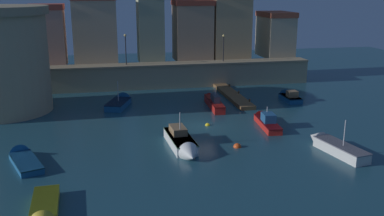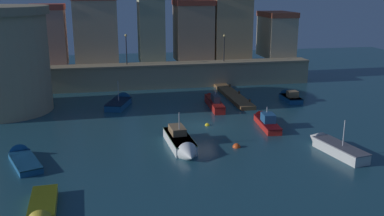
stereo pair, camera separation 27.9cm
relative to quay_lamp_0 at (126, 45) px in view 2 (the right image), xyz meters
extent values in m
plane|color=#1E4756|center=(5.86, -17.38, -5.60)|extent=(97.00, 97.00, 0.00)
cube|color=tan|center=(5.86, 0.00, -4.17)|extent=(36.34, 2.42, 2.87)
cube|color=gray|center=(5.86, 0.00, -2.61)|extent=(36.34, 2.72, 0.24)
cube|color=tan|center=(-9.49, 2.84, 0.74)|extent=(4.22, 3.26, 6.94)
cube|color=#9F4134|center=(-9.49, 2.84, 4.55)|extent=(4.39, 3.39, 0.70)
cube|color=#D5B38B|center=(-3.65, 3.93, 1.30)|extent=(5.44, 5.44, 8.07)
cube|color=#A4A883|center=(3.49, 3.28, 1.70)|extent=(3.27, 4.15, 8.87)
cube|color=tan|center=(9.22, 3.51, 0.93)|extent=(4.89, 4.60, 7.32)
cube|color=#AE412C|center=(9.22, 3.51, 4.94)|extent=(5.09, 4.78, 0.70)
cube|color=tan|center=(14.41, 4.05, 1.64)|extent=(5.01, 5.68, 8.75)
cube|color=#CDB58D|center=(21.43, 4.21, 0.07)|extent=(3.85, 5.99, 5.61)
cube|color=#A74C33|center=(21.43, 4.21, 3.23)|extent=(4.00, 6.23, 0.70)
cylinder|color=tan|center=(-13.14, -8.22, -0.64)|extent=(9.69, 9.69, 9.92)
cube|color=brown|center=(11.85, -7.08, -5.39)|extent=(1.69, 11.75, 0.42)
cylinder|color=#523921|center=(12.62, -3.17, -5.25)|extent=(0.20, 0.20, 0.70)
cylinder|color=#523921|center=(12.62, -7.08, -5.25)|extent=(0.20, 0.20, 0.70)
cylinder|color=#523921|center=(12.62, -11.00, -5.25)|extent=(0.20, 0.20, 0.70)
cylinder|color=black|center=(0.00, 0.00, -0.75)|extent=(0.12, 0.12, 3.49)
sphere|color=#F9D172|center=(0.00, 0.00, 1.15)|extent=(0.32, 0.32, 0.32)
cylinder|color=black|center=(12.62, 0.00, -0.90)|extent=(0.12, 0.12, 3.19)
sphere|color=#F9D172|center=(12.62, 0.00, 0.84)|extent=(0.32, 0.32, 0.32)
cube|color=#195689|center=(17.78, -10.12, -5.32)|extent=(1.56, 3.27, 0.57)
cone|color=#195689|center=(17.79, -8.08, -5.32)|extent=(1.48, 0.92, 1.47)
cube|color=#0C304F|center=(17.78, -10.12, -5.07)|extent=(1.59, 3.33, 0.08)
cube|color=olive|center=(17.78, -10.49, -4.68)|extent=(1.09, 1.05, 0.71)
cube|color=red|center=(8.62, -11.13, -5.19)|extent=(1.37, 5.91, 0.82)
cone|color=red|center=(8.78, -7.55, -5.19)|extent=(1.11, 1.45, 1.05)
cube|color=#5F0B0A|center=(8.62, -11.13, -4.82)|extent=(1.40, 6.02, 0.08)
cube|color=#333842|center=(8.59, -11.64, -4.42)|extent=(0.74, 2.01, 0.72)
cube|color=#99B7C6|center=(8.64, -10.64, -4.39)|extent=(0.59, 0.09, 0.43)
cylinder|color=#B2B2B7|center=(8.60, -11.47, -4.03)|extent=(0.08, 0.08, 1.50)
cube|color=white|center=(2.97, -22.06, -5.18)|extent=(1.99, 5.29, 0.84)
cone|color=white|center=(3.17, -25.30, -5.18)|extent=(1.68, 1.49, 1.60)
cube|color=#557351|center=(2.97, -22.06, -4.80)|extent=(2.03, 5.39, 0.08)
cube|color=olive|center=(2.93, -21.31, -4.47)|extent=(1.25, 2.06, 0.58)
cylinder|color=#B2B2B7|center=(2.97, -22.04, -3.77)|extent=(0.08, 0.08, 1.99)
cube|color=silver|center=(14.72, -26.47, -5.18)|extent=(2.32, 5.08, 0.84)
cone|color=silver|center=(14.14, -23.43, -5.18)|extent=(1.59, 1.60, 1.36)
cube|color=slate|center=(14.72, -26.47, -4.80)|extent=(2.37, 5.19, 0.08)
cylinder|color=#B2B2B7|center=(14.76, -26.69, -3.75)|extent=(0.08, 0.08, 2.02)
cube|color=gold|center=(-6.54, -30.93, -5.32)|extent=(1.65, 4.09, 0.57)
cube|color=#636E13|center=(-6.54, -30.93, -5.07)|extent=(1.68, 4.17, 0.08)
cube|color=#195689|center=(-1.48, -9.02, -5.25)|extent=(3.04, 4.47, 0.70)
cone|color=#195689|center=(-0.63, -6.58, -5.25)|extent=(1.97, 1.65, 1.69)
cube|color=#0C1F3A|center=(-1.48, -9.02, -4.93)|extent=(3.10, 4.56, 0.08)
cylinder|color=#B2B2B7|center=(-1.44, -8.90, -3.81)|extent=(0.08, 0.08, 2.17)
cube|color=red|center=(11.72, -18.78, -5.30)|extent=(1.66, 5.04, 0.61)
cone|color=red|center=(11.97, -15.67, -5.30)|extent=(1.31, 1.48, 1.21)
cube|color=#5B0A0E|center=(11.72, -18.78, -5.03)|extent=(1.70, 5.14, 0.08)
cube|color=navy|center=(11.70, -18.97, -4.61)|extent=(1.17, 1.61, 0.76)
cube|color=#99B7C6|center=(11.77, -18.21, -4.57)|extent=(0.95, 0.14, 0.46)
cylinder|color=#B2B2B7|center=(11.74, -18.48, -4.36)|extent=(0.08, 0.08, 1.27)
cube|color=#195689|center=(-8.65, -23.98, -5.35)|extent=(2.99, 4.57, 0.49)
cone|color=#195689|center=(-9.61, -21.46, -5.35)|extent=(1.82, 1.65, 1.48)
cube|color=#0B2935|center=(-8.65, -23.98, -5.15)|extent=(3.05, 4.66, 0.08)
sphere|color=yellow|center=(6.44, -17.14, -5.60)|extent=(0.45, 0.45, 0.45)
sphere|color=#EA4C19|center=(7.44, -23.26, -5.60)|extent=(0.65, 0.65, 0.65)
camera|label=1|loc=(-2.78, -55.16, 6.82)|focal=41.06mm
camera|label=2|loc=(-2.51, -55.22, 6.82)|focal=41.06mm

